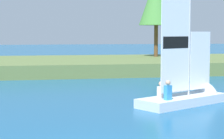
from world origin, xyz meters
The scene contains 3 objects.
shore_bank centered at (0.00, 23.81, 0.47)m, with size 80.00×12.09×0.93m, color #5B703D.
shoreline_tree_centre centered at (8.98, 26.08, 5.89)m, with size 3.04×3.04×7.20m.
sailboat centered at (5.30, 7.58, 0.39)m, with size 4.81×3.54×5.85m.
Camera 1 is at (-1.42, -9.38, 3.04)m, focal length 66.70 mm.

